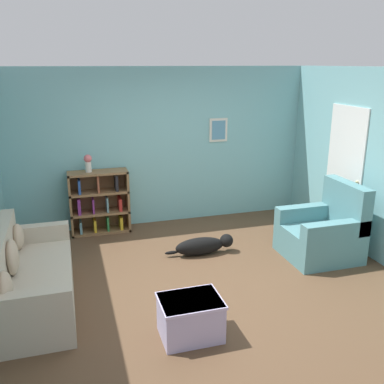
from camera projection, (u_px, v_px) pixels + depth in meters
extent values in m
plane|color=brown|center=(201.00, 279.00, 5.45)|extent=(14.00, 14.00, 0.00)
cube|color=#7AB7BC|center=(161.00, 147.00, 7.14)|extent=(5.60, 0.10, 2.60)
cube|color=silver|center=(218.00, 130.00, 7.28)|extent=(0.32, 0.02, 0.40)
cube|color=#568EAD|center=(219.00, 130.00, 7.27)|extent=(0.24, 0.01, 0.32)
cube|color=#7AB7BC|center=(381.00, 167.00, 5.76)|extent=(0.10, 5.00, 2.60)
cube|color=white|center=(344.00, 175.00, 6.47)|extent=(0.02, 0.84, 2.05)
sphere|color=tan|center=(357.00, 182.00, 6.15)|extent=(0.05, 0.05, 0.05)
cube|color=#B7AD99|center=(36.00, 287.00, 4.85)|extent=(0.81, 1.94, 0.41)
cube|color=#B7AD99|center=(0.00, 257.00, 4.64)|extent=(0.16, 1.94, 0.45)
cube|color=#B7AD99|center=(27.00, 304.00, 3.94)|extent=(0.81, 0.16, 0.22)
cube|color=#B7AD99|center=(37.00, 233.00, 5.58)|extent=(0.81, 0.16, 0.22)
ellipsoid|color=tan|center=(5.00, 289.00, 4.06)|extent=(0.14, 0.35, 0.35)
ellipsoid|color=tan|center=(12.00, 257.00, 4.68)|extent=(0.14, 0.40, 0.40)
ellipsoid|color=tan|center=(18.00, 237.00, 5.31)|extent=(0.14, 0.33, 0.33)
cube|color=olive|center=(71.00, 205.00, 6.73)|extent=(0.04, 0.34, 1.01)
cube|color=olive|center=(127.00, 200.00, 6.97)|extent=(0.04, 0.34, 1.01)
cube|color=olive|center=(99.00, 199.00, 7.00)|extent=(0.93, 0.02, 1.01)
cube|color=olive|center=(101.00, 230.00, 6.99)|extent=(0.93, 0.34, 0.04)
cube|color=olive|center=(100.00, 212.00, 6.90)|extent=(0.93, 0.34, 0.04)
cube|color=olive|center=(99.00, 192.00, 6.80)|extent=(0.93, 0.34, 0.04)
cube|color=olive|center=(98.00, 173.00, 6.71)|extent=(0.93, 0.34, 0.04)
cube|color=#60939E|center=(81.00, 227.00, 6.87)|extent=(0.04, 0.26, 0.21)
cube|color=#7A2D84|center=(79.00, 205.00, 6.76)|extent=(0.05, 0.26, 0.26)
cube|color=#234C9E|center=(79.00, 186.00, 6.68)|extent=(0.04, 0.26, 0.22)
cube|color=gold|center=(95.00, 225.00, 6.93)|extent=(0.04, 0.26, 0.21)
cube|color=#7A2D84|center=(93.00, 205.00, 6.83)|extent=(0.03, 0.26, 0.23)
cube|color=brown|center=(98.00, 183.00, 6.75)|extent=(0.03, 0.26, 0.27)
cube|color=#287A3D|center=(108.00, 223.00, 6.98)|extent=(0.03, 0.26, 0.26)
cube|color=#60939E|center=(107.00, 203.00, 6.88)|extent=(0.03, 0.26, 0.24)
cube|color=black|center=(116.00, 182.00, 6.83)|extent=(0.04, 0.26, 0.26)
cube|color=gold|center=(121.00, 222.00, 7.04)|extent=(0.04, 0.26, 0.23)
cube|color=#B22823|center=(120.00, 203.00, 6.95)|extent=(0.05, 0.26, 0.20)
cube|color=slate|center=(318.00, 242.00, 6.04)|extent=(0.96, 0.90, 0.43)
cube|color=slate|center=(346.00, 204.00, 5.99)|extent=(0.18, 0.90, 0.63)
cube|color=slate|center=(336.00, 230.00, 5.61)|extent=(0.96, 0.18, 0.22)
cube|color=slate|center=(307.00, 213.00, 6.28)|extent=(0.96, 0.18, 0.22)
cube|color=#ADA3CC|center=(190.00, 318.00, 4.26)|extent=(0.59, 0.46, 0.41)
cube|color=#BBB0DC|center=(190.00, 301.00, 4.21)|extent=(0.62, 0.48, 0.03)
ellipsoid|color=black|center=(200.00, 246.00, 6.12)|extent=(0.72, 0.23, 0.26)
sphere|color=black|center=(226.00, 241.00, 6.22)|extent=(0.19, 0.19, 0.19)
ellipsoid|color=black|center=(172.00, 253.00, 6.06)|extent=(0.20, 0.05, 0.05)
cylinder|color=silver|center=(88.00, 167.00, 6.65)|extent=(0.09, 0.09, 0.16)
sphere|color=#E06B70|center=(88.00, 159.00, 6.61)|extent=(0.12, 0.12, 0.12)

